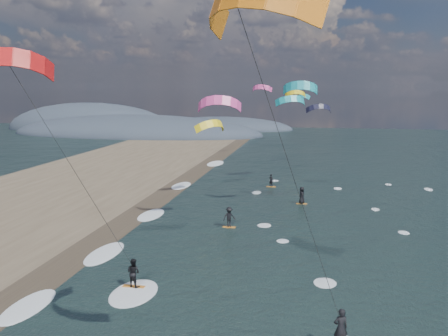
# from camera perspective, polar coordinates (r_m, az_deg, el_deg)

# --- Properties ---
(wet_sand_strip) EXTENTS (3.00, 240.00, 0.00)m
(wet_sand_strip) POSITION_cam_1_polar(r_m,az_deg,el_deg) (33.97, -19.64, -11.71)
(wet_sand_strip) COLOR #382D23
(wet_sand_strip) RESTS_ON ground
(coastal_hills) EXTENTS (80.00, 41.00, 15.00)m
(coastal_hills) POSITION_cam_1_polar(r_m,az_deg,el_deg) (134.98, -10.86, 4.10)
(coastal_hills) COLOR #3D4756
(coastal_hills) RESTS_ON ground
(kitesurfer_near_a) EXTENTS (8.02, 9.54, 15.69)m
(kitesurfer_near_a) POSITION_cam_1_polar(r_m,az_deg,el_deg) (16.93, 4.13, 10.15)
(kitesurfer_near_a) COLOR orange
(kitesurfer_near_a) RESTS_ON ground
(kitesurfer_near_b) EXTENTS (7.17, 8.79, 14.20)m
(kitesurfer_near_b) POSITION_cam_1_polar(r_m,az_deg,el_deg) (26.06, -19.13, 3.07)
(kitesurfer_near_b) COLOR orange
(kitesurfer_near_b) RESTS_ON ground
(far_kitesurfers) EXTENTS (6.98, 18.90, 1.78)m
(far_kitesurfers) POSITION_cam_1_polar(r_m,az_deg,el_deg) (47.76, 4.42, -4.03)
(far_kitesurfers) COLOR orange
(far_kitesurfers) RESTS_ON ground
(bg_kite_field) EXTENTS (14.78, 70.68, 5.24)m
(bg_kite_field) POSITION_cam_1_polar(r_m,az_deg,el_deg) (71.39, 6.78, 8.04)
(bg_kite_field) COLOR teal
(bg_kite_field) RESTS_ON ground
(shoreline_surf) EXTENTS (2.40, 79.40, 0.11)m
(shoreline_surf) POSITION_cam_1_polar(r_m,az_deg,el_deg) (37.37, -14.33, -9.51)
(shoreline_surf) COLOR white
(shoreline_surf) RESTS_ON ground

